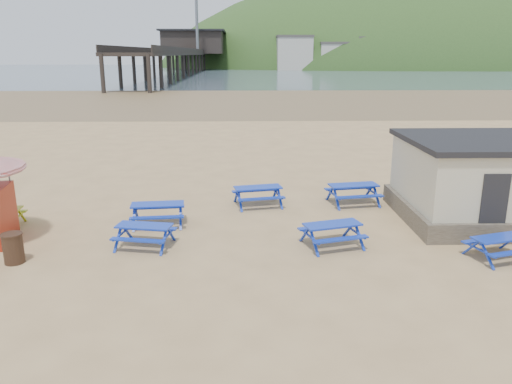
{
  "coord_description": "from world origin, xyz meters",
  "views": [
    {
      "loc": [
        0.69,
        -17.12,
        6.2
      ],
      "look_at": [
        1.17,
        1.5,
        1.0
      ],
      "focal_mm": 35.0,
      "sensor_mm": 36.0,
      "label": 1
    }
  ],
  "objects_px": {
    "picnic_table_blue_b": "(258,196)",
    "picnic_table_blue_a": "(158,214)",
    "litter_bin": "(13,248)",
    "amenity_block": "(502,179)"
  },
  "relations": [
    {
      "from": "picnic_table_blue_a",
      "to": "picnic_table_blue_b",
      "type": "distance_m",
      "value": 4.44
    },
    {
      "from": "picnic_table_blue_a",
      "to": "amenity_block",
      "type": "distance_m",
      "value": 13.07
    },
    {
      "from": "picnic_table_blue_a",
      "to": "picnic_table_blue_b",
      "type": "bearing_deg",
      "value": 25.58
    },
    {
      "from": "picnic_table_blue_b",
      "to": "litter_bin",
      "type": "height_order",
      "value": "litter_bin"
    },
    {
      "from": "picnic_table_blue_b",
      "to": "picnic_table_blue_a",
      "type": "bearing_deg",
      "value": -160.41
    },
    {
      "from": "picnic_table_blue_a",
      "to": "litter_bin",
      "type": "height_order",
      "value": "litter_bin"
    },
    {
      "from": "picnic_table_blue_a",
      "to": "litter_bin",
      "type": "bearing_deg",
      "value": -143.51
    },
    {
      "from": "picnic_table_blue_b",
      "to": "litter_bin",
      "type": "bearing_deg",
      "value": -154.55
    },
    {
      "from": "litter_bin",
      "to": "amenity_block",
      "type": "bearing_deg",
      "value": 12.69
    },
    {
      "from": "litter_bin",
      "to": "picnic_table_blue_b",
      "type": "bearing_deg",
      "value": 36.98
    }
  ]
}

